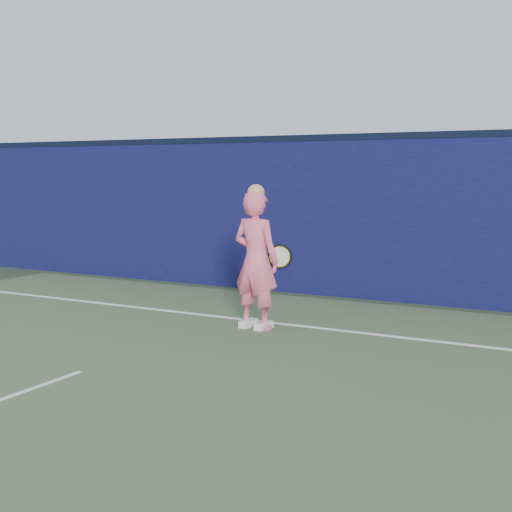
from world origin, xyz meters
The scene contains 5 objects.
ground centered at (0.00, 0.00, 0.00)m, with size 80.00×80.00×0.00m, color #314329.
backstop_wall centered at (0.00, 6.50, 1.25)m, with size 24.00×0.40×2.50m, color #0B0C34.
wall_cap centered at (0.00, 6.50, 2.55)m, with size 24.00×0.42×0.10m, color black.
player centered at (0.58, 3.63, 0.89)m, with size 0.69×0.50×1.85m.
racket centered at (0.65, 4.10, 0.88)m, with size 0.63×0.17×0.34m.
Camera 1 is at (4.89, -4.27, 2.01)m, focal length 50.00 mm.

